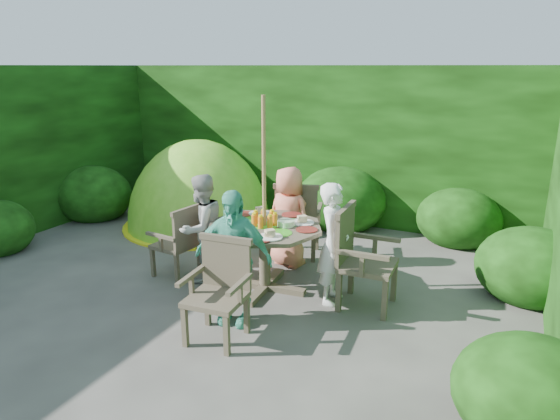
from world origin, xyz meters
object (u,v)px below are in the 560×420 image
at_px(parasol_pole, 264,197).
at_px(garden_chair_right, 360,257).
at_px(patio_table, 265,236).
at_px(garden_chair_left, 180,241).
at_px(child_front, 233,258).
at_px(child_left, 202,228).
at_px(dome_tent, 199,225).
at_px(garden_chair_front, 220,288).
at_px(garden_chair_back, 297,219).
at_px(child_back, 289,217).
at_px(child_right, 334,244).

bearing_deg(parasol_pole, garden_chair_right, 5.05).
bearing_deg(patio_table, garden_chair_left, -174.33).
distance_m(parasol_pole, child_front, 0.90).
bearing_deg(child_left, dome_tent, -132.32).
distance_m(patio_table, garden_chair_front, 1.11).
xyz_separation_m(garden_chair_right, child_front, (-1.02, -0.89, 0.13)).
height_order(patio_table, parasol_pole, parasol_pole).
distance_m(garden_chair_front, dome_tent, 3.56).
distance_m(garden_chair_left, dome_tent, 2.09).
bearing_deg(child_front, child_left, 131.97).
xyz_separation_m(patio_table, garden_chair_front, (0.09, -1.10, -0.16)).
bearing_deg(garden_chair_right, dome_tent, 60.93).
distance_m(parasol_pole, garden_chair_front, 1.26).
xyz_separation_m(garden_chair_back, dome_tent, (-2.00, 0.60, -0.54)).
bearing_deg(child_left, garden_chair_front, 52.40).
relative_size(parasol_pole, garden_chair_back, 2.19).
height_order(parasol_pole, garden_chair_front, parasol_pole).
distance_m(patio_table, dome_tent, 2.76).
bearing_deg(child_left, garden_chair_left, -70.85).
bearing_deg(garden_chair_front, parasol_pole, 90.01).
bearing_deg(parasol_pole, child_left, -175.15).
relative_size(garden_chair_left, child_back, 0.67).
bearing_deg(child_left, parasol_pole, 106.34).
xyz_separation_m(patio_table, child_right, (0.79, 0.07, 0.01)).
relative_size(garden_chair_back, garden_chair_front, 1.09).
height_order(garden_chair_front, child_back, child_back).
height_order(parasol_pole, child_front, parasol_pole).
xyz_separation_m(garden_chair_front, child_front, (-0.03, 0.30, 0.19)).
relative_size(garden_chair_back, child_back, 0.78).
height_order(garden_chair_left, child_back, child_back).
distance_m(garden_chair_right, garden_chair_back, 1.53).
xyz_separation_m(garden_chair_left, garden_chair_back, (1.02, 1.20, 0.08)).
distance_m(garden_chair_right, child_left, 1.89).
xyz_separation_m(patio_table, parasol_pole, (-0.00, -0.00, 0.45)).
bearing_deg(child_back, garden_chair_front, 107.23).
xyz_separation_m(patio_table, garden_chair_back, (-0.08, 1.09, -0.12)).
distance_m(garden_chair_right, garden_chair_front, 1.55).
distance_m(child_right, dome_tent, 3.37).
xyz_separation_m(parasol_pole, child_left, (-0.80, -0.07, -0.45)).
bearing_deg(patio_table, child_right, 4.77).
xyz_separation_m(patio_table, garden_chair_left, (-1.10, -0.11, -0.20)).
bearing_deg(garden_chair_left, child_front, 65.97).
xyz_separation_m(parasol_pole, garden_chair_back, (-0.08, 1.09, -0.56)).
relative_size(garden_chair_left, child_front, 0.63).
relative_size(patio_table, garden_chair_right, 1.39).
xyz_separation_m(patio_table, garden_chair_right, (1.08, 0.09, -0.10)).
bearing_deg(garden_chair_front, garden_chair_left, 135.58).
xyz_separation_m(child_right, child_front, (-0.73, -0.86, 0.02)).
bearing_deg(parasol_pole, child_back, 94.85).
bearing_deg(garden_chair_back, child_back, 75.36).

